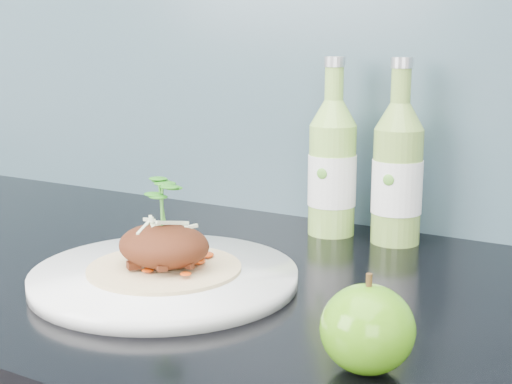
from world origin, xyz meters
TOP-DOWN VIEW (x-y plane):
  - dinner_plate at (-0.12, 1.63)m, footprint 0.33×0.33m
  - pork_taco at (-0.12, 1.63)m, footprint 0.17×0.17m
  - green_apple at (0.15, 1.55)m, footprint 0.09×0.09m
  - cider_bottle_left at (-0.05, 1.91)m, footprint 0.07×0.07m
  - cider_bottle_right at (0.04, 1.92)m, footprint 0.08×0.08m

SIDE VIEW (x-z plane):
  - dinner_plate at x=-0.12m, z-range 0.90..0.92m
  - green_apple at x=0.15m, z-range 0.90..0.98m
  - pork_taco at x=-0.12m, z-range 0.89..1.00m
  - cider_bottle_left at x=-0.05m, z-range 0.87..1.11m
  - cider_bottle_right at x=0.04m, z-range 0.87..1.11m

